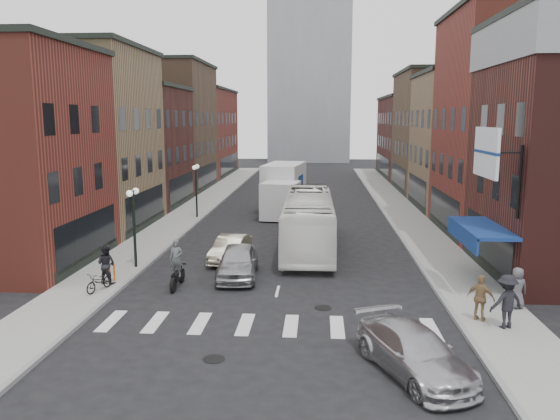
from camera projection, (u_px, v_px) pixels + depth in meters
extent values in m
plane|color=black|center=(276.00, 299.00, 23.12)|extent=(160.00, 160.00, 0.00)
cube|color=gray|center=(195.00, 209.00, 45.34)|extent=(3.00, 74.00, 0.15)
cube|color=gray|center=(401.00, 212.00, 44.15)|extent=(3.00, 74.00, 0.15)
cube|color=gray|center=(212.00, 210.00, 45.24)|extent=(0.20, 74.00, 0.16)
cube|color=gray|center=(383.00, 212.00, 44.27)|extent=(0.20, 74.00, 0.16)
cube|color=silver|center=(269.00, 325.00, 20.17)|extent=(12.00, 2.20, 0.01)
cube|color=black|center=(88.00, 236.00, 27.98)|extent=(0.08, 7.20, 2.20)
cube|color=olive|center=(71.00, 141.00, 36.93)|extent=(10.00, 10.00, 12.00)
cube|color=black|center=(146.00, 206.00, 37.32)|extent=(0.08, 8.00, 2.20)
cube|color=black|center=(65.00, 47.00, 35.90)|extent=(10.30, 10.20, 0.30)
cube|color=#401917|center=(124.00, 148.00, 46.93)|extent=(10.00, 10.00, 10.00)
cube|color=black|center=(182.00, 188.00, 47.15)|extent=(0.08, 8.00, 2.20)
cube|color=black|center=(121.00, 87.00, 46.07)|extent=(10.30, 10.20, 0.30)
cube|color=brown|center=(160.00, 128.00, 57.50)|extent=(10.00, 12.00, 13.00)
cube|color=black|center=(208.00, 175.00, 57.97)|extent=(0.08, 9.60, 2.20)
cube|color=black|center=(158.00, 63.00, 56.39)|extent=(10.30, 12.20, 0.30)
cube|color=maroon|center=(191.00, 134.00, 71.44)|extent=(10.00, 16.00, 11.00)
cube|color=black|center=(229.00, 164.00, 71.74)|extent=(0.08, 12.80, 2.20)
cube|color=black|center=(190.00, 90.00, 70.49)|extent=(10.30, 16.20, 0.30)
cube|color=black|center=(487.00, 242.00, 26.58)|extent=(0.08, 7.20, 2.20)
cube|color=maroon|center=(528.00, 127.00, 34.68)|extent=(10.00, 10.00, 14.00)
cube|color=black|center=(444.00, 210.00, 35.93)|extent=(0.08, 8.00, 2.20)
cube|color=black|center=(536.00, 9.00, 33.48)|extent=(10.30, 10.20, 0.30)
cube|color=olive|center=(480.00, 143.00, 44.76)|extent=(10.00, 10.00, 11.00)
cube|color=black|center=(417.00, 190.00, 45.76)|extent=(0.08, 8.00, 2.20)
cube|color=black|center=(485.00, 73.00, 43.82)|extent=(10.30, 10.20, 0.30)
cube|color=brown|center=(449.00, 133.00, 55.50)|extent=(10.00, 12.00, 12.00)
cube|color=black|center=(398.00, 176.00, 56.58)|extent=(0.08, 9.60, 2.20)
cube|color=black|center=(452.00, 71.00, 54.47)|extent=(10.30, 12.20, 0.30)
cube|color=#401917|center=(423.00, 138.00, 69.43)|extent=(10.00, 16.00, 10.00)
cube|color=black|center=(383.00, 165.00, 70.35)|extent=(0.08, 12.80, 2.20)
cube|color=black|center=(425.00, 97.00, 68.58)|extent=(10.30, 16.20, 0.30)
cube|color=navy|center=(482.00, 228.00, 24.50)|extent=(1.80, 5.00, 0.15)
cube|color=navy|center=(462.00, 235.00, 24.61)|extent=(0.10, 5.00, 0.70)
cylinder|color=black|center=(520.00, 182.00, 22.09)|extent=(0.12, 0.12, 3.00)
cylinder|color=black|center=(504.00, 152.00, 21.94)|extent=(1.40, 0.08, 0.08)
cube|color=silver|center=(486.00, 152.00, 21.99)|extent=(0.12, 3.00, 2.00)
cube|color=#9399A0|center=(310.00, 17.00, 95.66)|extent=(14.00, 14.00, 50.00)
cylinder|color=black|center=(134.00, 231.00, 27.24)|extent=(0.14, 0.14, 4.00)
cylinder|color=black|center=(133.00, 191.00, 26.90)|extent=(0.06, 0.90, 0.06)
sphere|color=white|center=(130.00, 193.00, 26.47)|extent=(0.32, 0.32, 0.32)
sphere|color=white|center=(136.00, 191.00, 27.35)|extent=(0.32, 0.32, 0.32)
cylinder|color=black|center=(196.00, 193.00, 41.00)|extent=(0.14, 0.14, 4.00)
cylinder|color=black|center=(196.00, 166.00, 40.67)|extent=(0.06, 0.90, 0.06)
sphere|color=white|center=(194.00, 168.00, 40.24)|extent=(0.32, 0.32, 0.32)
sphere|color=white|center=(197.00, 166.00, 41.12)|extent=(0.32, 0.32, 0.32)
cylinder|color=#D8590C|center=(109.00, 276.00, 24.54)|extent=(0.08, 0.08, 0.80)
cylinder|color=#D8590C|center=(114.00, 272.00, 25.13)|extent=(0.08, 0.08, 0.80)
cube|color=silver|center=(281.00, 200.00, 40.73)|extent=(2.99, 3.18, 2.74)
cube|color=black|center=(281.00, 197.00, 40.68)|extent=(2.86, 1.89, 1.20)
cube|color=silver|center=(284.00, 183.00, 44.69)|extent=(3.49, 6.02, 3.18)
cube|color=navy|center=(284.00, 183.00, 44.69)|extent=(3.06, 2.55, 1.31)
cube|color=black|center=(284.00, 205.00, 44.77)|extent=(3.36, 7.38, 0.38)
cylinder|color=black|center=(264.00, 213.00, 41.20)|extent=(0.31, 0.99, 0.99)
cylinder|color=black|center=(297.00, 213.00, 41.02)|extent=(0.31, 0.99, 0.99)
cylinder|color=black|center=(269.00, 205.00, 44.86)|extent=(0.31, 0.99, 0.99)
cylinder|color=black|center=(299.00, 205.00, 44.69)|extent=(0.31, 0.99, 0.99)
cylinder|color=black|center=(271.00, 201.00, 47.01)|extent=(0.31, 0.99, 0.99)
cylinder|color=black|center=(300.00, 201.00, 46.84)|extent=(0.31, 0.99, 0.99)
cylinder|color=black|center=(182.00, 275.00, 25.37)|extent=(0.14, 0.66, 0.66)
cylinder|color=black|center=(173.00, 285.00, 23.88)|extent=(0.14, 0.66, 0.66)
cube|color=black|center=(177.00, 275.00, 24.59)|extent=(0.25, 1.21, 0.35)
cube|color=black|center=(180.00, 264.00, 25.06)|extent=(0.55, 0.06, 0.06)
imported|color=#4F5156|center=(176.00, 258.00, 24.35)|extent=(0.61, 0.40, 1.66)
imported|color=white|center=(308.00, 221.00, 31.61)|extent=(2.90, 11.84, 3.29)
imported|color=#A8A8AD|center=(238.00, 262.00, 26.08)|extent=(2.14, 4.71, 1.57)
imported|color=#BDB899|center=(230.00, 249.00, 29.11)|extent=(1.91, 4.22, 1.34)
imported|color=#B6B5BA|center=(414.00, 352.00, 16.24)|extent=(3.66, 5.15, 1.38)
imported|color=black|center=(99.00, 282.00, 23.62)|extent=(1.01, 1.68, 0.84)
imported|color=black|center=(106.00, 264.00, 24.64)|extent=(0.96, 0.70, 1.78)
imported|color=black|center=(507.00, 301.00, 19.39)|extent=(1.40, 1.00, 1.96)
imported|color=olive|center=(481.00, 298.00, 20.10)|extent=(1.13, 1.00, 1.74)
imported|color=#4F5256|center=(517.00, 288.00, 21.42)|extent=(0.86, 0.60, 1.65)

